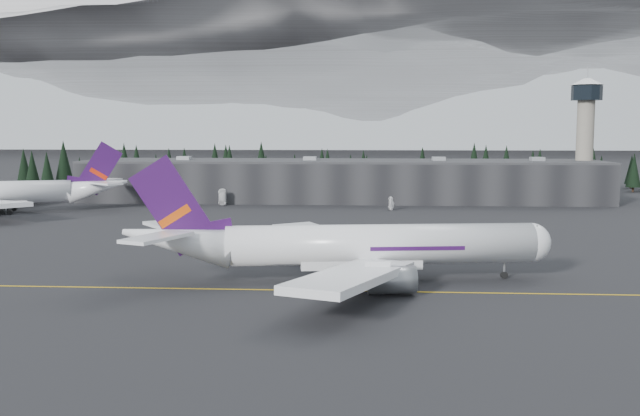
# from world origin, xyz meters

# --- Properties ---
(ground) EXTENTS (1400.00, 1400.00, 0.00)m
(ground) POSITION_xyz_m (0.00, 0.00, 0.00)
(ground) COLOR black
(ground) RESTS_ON ground
(taxiline) EXTENTS (400.00, 0.40, 0.02)m
(taxiline) POSITION_xyz_m (0.00, -2.00, 0.01)
(taxiline) COLOR gold
(taxiline) RESTS_ON ground
(terminal) EXTENTS (160.00, 30.00, 12.60)m
(terminal) POSITION_xyz_m (0.00, 125.00, 6.30)
(terminal) COLOR black
(terminal) RESTS_ON ground
(control_tower) EXTENTS (10.00, 10.00, 37.70)m
(control_tower) POSITION_xyz_m (75.00, 128.00, 23.41)
(control_tower) COLOR gray
(control_tower) RESTS_ON ground
(treeline) EXTENTS (360.00, 20.00, 15.00)m
(treeline) POSITION_xyz_m (0.00, 162.00, 7.50)
(treeline) COLOR black
(treeline) RESTS_ON ground
(mountain_ridge) EXTENTS (4400.00, 900.00, 420.00)m
(mountain_ridge) POSITION_xyz_m (0.00, 1000.00, 0.00)
(mountain_ridge) COLOR white
(mountain_ridge) RESTS_ON ground
(jet_main) EXTENTS (62.60, 57.44, 18.46)m
(jet_main) POSITION_xyz_m (4.34, 4.48, 5.21)
(jet_main) COLOR white
(jet_main) RESTS_ON ground
(jet_parked) EXTENTS (62.41, 56.01, 18.92)m
(jet_parked) POSITION_xyz_m (-88.90, 84.99, 5.34)
(jet_parked) COLOR white
(jet_parked) RESTS_ON ground
(gse_vehicle_a) EXTENTS (3.18, 5.30, 1.38)m
(gse_vehicle_a) POSITION_xyz_m (-34.21, 107.34, 0.69)
(gse_vehicle_a) COLOR silver
(gse_vehicle_a) RESTS_ON ground
(gse_vehicle_b) EXTENTS (4.01, 3.23, 1.28)m
(gse_vehicle_b) POSITION_xyz_m (14.64, 97.96, 0.64)
(gse_vehicle_b) COLOR white
(gse_vehicle_b) RESTS_ON ground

